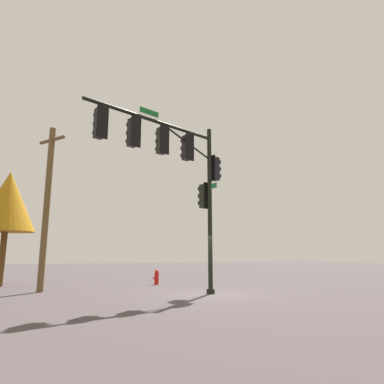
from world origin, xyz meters
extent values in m
plane|color=#473E40|center=(0.00, 0.00, 0.00)|extent=(120.00, 120.00, 0.00)
cylinder|color=black|center=(0.00, 0.00, 3.74)|extent=(0.20, 0.20, 7.48)
cylinder|color=black|center=(0.00, 0.00, 0.10)|extent=(0.36, 0.36, 0.20)
cylinder|color=black|center=(2.98, 0.92, 7.02)|extent=(6.00, 1.98, 0.14)
cylinder|color=black|center=(1.34, 0.42, 6.52)|extent=(2.73, 0.92, 1.08)
cube|color=black|center=(1.32, 0.41, 6.27)|extent=(0.40, 0.43, 1.10)
cube|color=black|center=(1.27, 0.60, 6.27)|extent=(0.43, 0.16, 1.22)
sphere|color=maroon|center=(1.38, 0.22, 6.61)|extent=(0.22, 0.22, 0.22)
cylinder|color=black|center=(1.39, 0.16, 6.66)|extent=(0.26, 0.20, 0.23)
sphere|color=#855607|center=(1.38, 0.22, 6.27)|extent=(0.22, 0.22, 0.22)
cylinder|color=black|center=(1.39, 0.16, 6.32)|extent=(0.26, 0.20, 0.23)
sphere|color=#20FF59|center=(1.38, 0.22, 5.93)|extent=(0.22, 0.22, 0.22)
cylinder|color=black|center=(1.39, 0.16, 5.98)|extent=(0.26, 0.20, 0.23)
cube|color=black|center=(2.65, 0.82, 6.27)|extent=(0.40, 0.43, 1.10)
cube|color=black|center=(2.60, 1.01, 6.27)|extent=(0.44, 0.15, 1.22)
sphere|color=maroon|center=(2.70, 0.63, 6.61)|extent=(0.22, 0.22, 0.22)
cylinder|color=black|center=(2.71, 0.57, 6.66)|extent=(0.26, 0.19, 0.23)
sphere|color=#855607|center=(2.70, 0.63, 6.27)|extent=(0.22, 0.22, 0.22)
cylinder|color=black|center=(2.71, 0.57, 6.32)|extent=(0.26, 0.19, 0.23)
sphere|color=#20FF59|center=(2.70, 0.63, 5.93)|extent=(0.22, 0.22, 0.22)
cylinder|color=black|center=(2.71, 0.57, 5.98)|extent=(0.26, 0.19, 0.23)
cube|color=black|center=(3.97, 1.23, 6.27)|extent=(0.42, 0.45, 1.10)
cube|color=black|center=(3.90, 1.42, 6.27)|extent=(0.43, 0.18, 1.22)
sphere|color=maroon|center=(4.04, 1.04, 6.61)|extent=(0.22, 0.22, 0.22)
cylinder|color=black|center=(4.06, 0.99, 6.66)|extent=(0.26, 0.21, 0.23)
sphere|color=#855607|center=(4.04, 1.04, 6.27)|extent=(0.22, 0.22, 0.22)
cylinder|color=black|center=(4.06, 0.99, 6.32)|extent=(0.26, 0.21, 0.23)
sphere|color=#20FF59|center=(4.04, 1.04, 5.93)|extent=(0.22, 0.22, 0.22)
cylinder|color=black|center=(4.06, 0.99, 5.98)|extent=(0.26, 0.21, 0.23)
cube|color=black|center=(5.29, 1.64, 6.27)|extent=(0.41, 0.44, 1.10)
cube|color=black|center=(5.23, 1.83, 6.27)|extent=(0.43, 0.17, 1.22)
sphere|color=maroon|center=(5.35, 1.45, 6.61)|extent=(0.22, 0.22, 0.22)
cylinder|color=black|center=(5.37, 1.39, 6.66)|extent=(0.26, 0.20, 0.23)
sphere|color=#855607|center=(5.35, 1.45, 6.27)|extent=(0.22, 0.22, 0.22)
cylinder|color=black|center=(5.37, 1.39, 6.32)|extent=(0.26, 0.20, 0.23)
sphere|color=#20FF59|center=(5.35, 1.45, 5.93)|extent=(0.22, 0.22, 0.22)
cylinder|color=black|center=(5.37, 1.39, 5.98)|extent=(0.26, 0.20, 0.23)
cube|color=black|center=(-0.33, -0.10, 5.62)|extent=(0.44, 0.41, 1.10)
cube|color=black|center=(-0.14, -0.04, 5.62)|extent=(0.17, 0.43, 1.22)
sphere|color=maroon|center=(-0.53, -0.16, 5.96)|extent=(0.22, 0.22, 0.22)
cylinder|color=black|center=(-0.58, -0.18, 6.01)|extent=(0.20, 0.26, 0.23)
sphere|color=#855607|center=(-0.53, -0.16, 5.62)|extent=(0.22, 0.22, 0.22)
cylinder|color=black|center=(-0.58, -0.18, 5.67)|extent=(0.20, 0.26, 0.23)
sphere|color=#20FF59|center=(-0.53, -0.16, 5.28)|extent=(0.22, 0.22, 0.22)
cylinder|color=black|center=(-0.58, -0.18, 5.33)|extent=(0.20, 0.26, 0.23)
cube|color=black|center=(0.10, -0.33, 4.32)|extent=(0.41, 0.44, 1.10)
cube|color=black|center=(0.04, -0.14, 4.32)|extent=(0.43, 0.17, 1.22)
sphere|color=maroon|center=(0.16, -0.53, 4.66)|extent=(0.22, 0.22, 0.22)
cylinder|color=black|center=(0.18, -0.58, 4.71)|extent=(0.26, 0.20, 0.23)
sphere|color=#855607|center=(0.16, -0.53, 4.32)|extent=(0.22, 0.22, 0.22)
cylinder|color=black|center=(0.18, -0.58, 4.37)|extent=(0.26, 0.20, 0.23)
sphere|color=#20FF59|center=(0.16, -0.53, 3.98)|extent=(0.22, 0.22, 0.22)
cylinder|color=black|center=(0.18, -0.58, 4.03)|extent=(0.26, 0.20, 0.23)
cube|color=white|center=(3.27, 1.02, 7.32)|extent=(0.90, 0.30, 0.26)
cube|color=#0F6A24|center=(3.27, 1.02, 7.32)|extent=(0.87, 0.30, 0.22)
cube|color=white|center=(0.00, 0.00, 4.72)|extent=(0.30, 0.90, 0.26)
cube|color=#197138|center=(0.00, 0.00, 4.72)|extent=(0.30, 0.87, 0.22)
cylinder|color=brown|center=(6.68, -3.85, 3.90)|extent=(0.29, 0.29, 7.80)
cube|color=brown|center=(6.68, -3.85, 7.20)|extent=(1.09, 1.57, 0.12)
cylinder|color=red|center=(0.58, -5.43, 0.33)|extent=(0.24, 0.24, 0.65)
sphere|color=red|center=(0.58, -5.43, 0.72)|extent=(0.22, 0.22, 0.22)
cylinder|color=red|center=(0.73, -5.43, 0.36)|extent=(0.12, 0.10, 0.10)
cylinder|color=brown|center=(8.58, -7.81, 1.46)|extent=(0.32, 0.32, 2.92)
cone|color=#B07816|center=(8.58, -7.81, 4.61)|extent=(3.05, 3.05, 3.39)
camera|label=1|loc=(7.09, 13.27, 1.63)|focal=31.41mm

